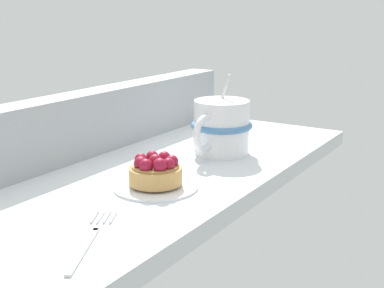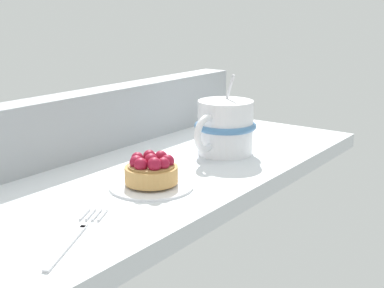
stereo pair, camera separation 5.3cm
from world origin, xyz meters
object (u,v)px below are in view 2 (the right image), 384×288
raspberry_tart (151,170)px  coffee_mug (224,127)px  dessert_plate (152,185)px  dessert_fork (76,234)px

raspberry_tart → coffee_mug: coffee_mug is taller
dessert_plate → coffee_mug: size_ratio=0.85×
raspberry_tart → dessert_plate: bearing=44.4°
dessert_plate → dessert_fork: dessert_plate is taller
raspberry_tart → coffee_mug: 20.31cm
dessert_plate → raspberry_tart: size_ratio=1.60×
raspberry_tart → coffee_mug: (20.17, 1.16, 2.06)cm
coffee_mug → dessert_fork: bearing=-172.4°
dessert_plate → dessert_fork: 17.49cm
dessert_plate → raspberry_tart: raspberry_tart is taller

